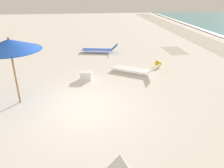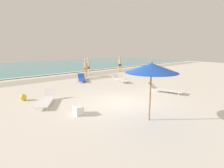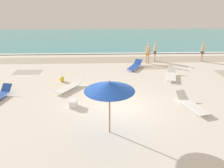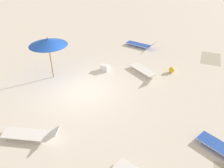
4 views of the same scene
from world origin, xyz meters
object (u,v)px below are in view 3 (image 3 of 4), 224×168
Objects in this scene: beachgoer_shoreline_child at (148,52)px; cooler_box at (73,103)px; beach_umbrella at (109,87)px; sun_lounger_near_water_right at (135,66)px; beachgoer_strolling_adult at (155,50)px; sun_lounger_beside_umbrella at (70,86)px; sun_lounger_mid_beach_solo at (191,104)px; beachgoer_wading_adult at (203,50)px; sun_lounger_under_umbrella at (171,75)px; beach_ball at (62,79)px.

beachgoer_shoreline_child is 3.25× the size of cooler_box.
beach_umbrella is 3.56m from cooler_box.
sun_lounger_near_water_right is 3.02m from beachgoer_strolling_adult.
sun_lounger_beside_umbrella is 0.95× the size of sun_lounger_mid_beach_solo.
sun_lounger_under_umbrella is at bearing -45.53° from beachgoer_wading_adult.
beach_umbrella is 5.09m from sun_lounger_mid_beach_solo.
beachgoer_shoreline_child reaches higher than sun_lounger_beside_umbrella.
sun_lounger_beside_umbrella is at bearing 142.54° from sun_lounger_mid_beach_solo.
sun_lounger_beside_umbrella is 1.03× the size of sun_lounger_near_water_right.
beach_ball is at bearing 151.65° from sun_lounger_beside_umbrella.
beachgoer_strolling_adult is at bearing -95.40° from beachgoer_wading_adult.
beach_ball is (-6.64, -4.19, -0.83)m from beachgoer_shoreline_child.
beach_ball is at bearing -70.48° from beachgoer_wading_adult.
sun_lounger_mid_beach_solo is at bearing -47.08° from sun_lounger_near_water_right.
sun_lounger_near_water_right is at bearing -22.89° from beachgoer_strolling_adult.
cooler_box is (-5.38, -7.92, -0.81)m from beachgoer_shoreline_child.
beachgoer_wading_adult is 12.53m from beach_ball.
beach_ball is at bearing 116.88° from beach_umbrella.
sun_lounger_beside_umbrella is at bearing 116.41° from beach_umbrella.
beach_umbrella is at bearing -40.65° from beachgoer_wading_adult.
sun_lounger_mid_beach_solo is at bearing 25.68° from beach_umbrella.
beachgoer_wading_adult reaches higher than cooler_box.
beach_umbrella is at bearing -30.41° from sun_lounger_beside_umbrella.
sun_lounger_mid_beach_solo is 1.31× the size of beachgoer_wading_adult.
beach_ball is (-7.36, 4.06, -0.04)m from sun_lounger_mid_beach_solo.
beachgoer_shoreline_child is at bearing 76.55° from sun_lounger_beside_umbrella.
beachgoer_wading_adult is at bearing 48.72° from sun_lounger_mid_beach_solo.
sun_lounger_near_water_right reaches higher than beach_ball.
beachgoer_wading_adult is 5.09× the size of beach_ball.
cooler_box is (-10.34, -8.39, -0.81)m from beachgoer_wading_adult.
beach_umbrella is 11.86m from beachgoer_strolling_adult.
beach_ball is at bearing -125.55° from sun_lounger_near_water_right.
beach_umbrella is 4.30× the size of cooler_box.
beach_umbrella is at bearing -81.25° from beachgoer_shoreline_child.
sun_lounger_mid_beach_solo is (6.61, -2.69, -0.00)m from sun_lounger_beside_umbrella.
sun_lounger_beside_umbrella is 1.25× the size of beachgoer_shoreline_child.
beach_umbrella is 6.75× the size of beach_ball.
beachgoer_wading_adult reaches higher than beach_ball.
sun_lounger_under_umbrella is 1.30× the size of beachgoer_strolling_adult.
beachgoer_strolling_adult is at bearing 76.37° from sun_lounger_beside_umbrella.
beachgoer_shoreline_child is (1.27, 1.38, 0.79)m from sun_lounger_near_water_right.
beach_umbrella is at bearing 45.54° from cooler_box.
beachgoer_shoreline_child is at bearing 121.69° from sun_lounger_under_umbrella.
sun_lounger_near_water_right is 6.21× the size of beach_ball.
sun_lounger_mid_beach_solo is (1.99, -6.88, 0.00)m from sun_lounger_near_water_right.
beach_ball is at bearing -160.17° from sun_lounger_under_umbrella.
beachgoer_wading_adult and beachgoer_shoreline_child have the same top height.
beachgoer_wading_adult is 13.34m from cooler_box.
beachgoer_strolling_adult is at bearing 33.36° from beach_ball.
sun_lounger_under_umbrella is 3.95m from beachgoer_shoreline_child.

